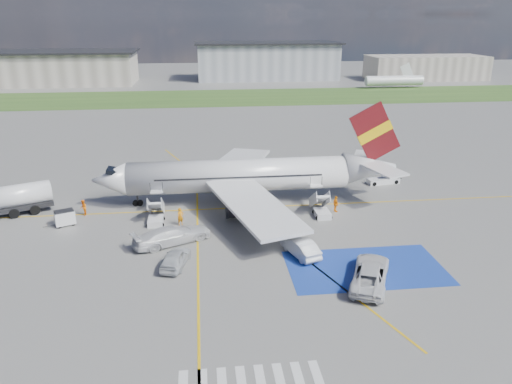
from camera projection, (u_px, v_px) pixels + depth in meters
ground at (250, 254)px, 47.56m from camera, size 400.00×400.00×0.00m
grass_strip at (214, 98)px, 136.43m from camera, size 400.00×30.00×0.01m
taxiway_line_main at (240, 208)px, 58.78m from camera, size 120.00×0.20×0.01m
taxiway_line_cross at (199, 316)px, 37.66m from camera, size 0.20×60.00×0.01m
taxiway_line_diag at (240, 208)px, 58.78m from camera, size 20.71×56.45×0.01m
staging_box at (365, 268)px, 44.89m from camera, size 14.00×8.00×0.01m
terminal_west at (40, 68)px, 161.56m from camera, size 60.00×22.00×10.00m
terminal_centre at (267, 61)px, 174.00m from camera, size 48.00×18.00×12.00m
terminal_east at (426, 68)px, 174.07m from camera, size 40.00×16.00×8.00m
airliner at (251, 175)px, 59.68m from camera, size 36.81×32.95×11.92m
airstairs_fwd at (156, 217)px, 54.47m from camera, size 1.90×5.20×3.60m
airstairs_aft at (321, 210)px, 56.46m from camera, size 1.90×5.20×3.60m
fuel_tanker at (5, 204)px, 56.00m from camera, size 10.29×6.50×3.44m
gpu_cart at (65, 219)px, 53.71m from camera, size 2.38×1.99×1.71m
belt_loader at (383, 181)px, 67.21m from camera, size 4.79×2.28×1.39m
car_silver_a at (175, 258)px, 44.91m from camera, size 3.02×5.04×1.61m
car_silver_b at (300, 247)px, 47.01m from camera, size 3.30×5.32×1.66m
van_white_a at (371, 270)px, 42.12m from camera, size 5.01×6.68×2.28m
van_white_b at (172, 232)px, 49.35m from camera, size 6.44×4.79×2.34m
crew_fwd at (180, 217)px, 53.72m from camera, size 0.84×0.75×1.94m
crew_nose at (83, 208)px, 56.32m from camera, size 0.81×0.98×1.84m
crew_aft at (336, 204)px, 57.34m from camera, size 0.68×1.18×1.90m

